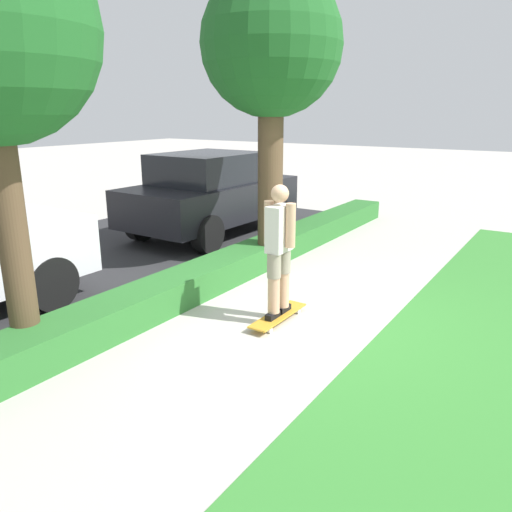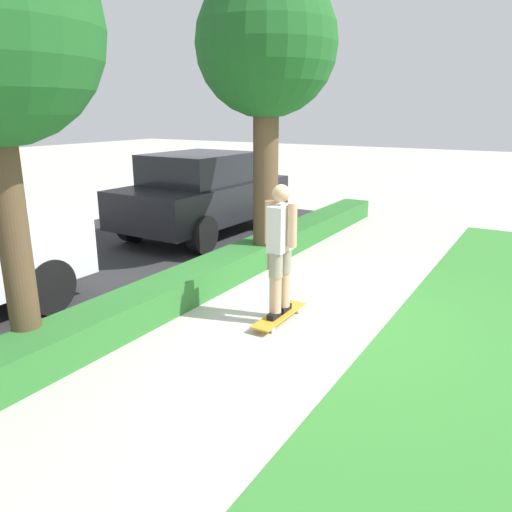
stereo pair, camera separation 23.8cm
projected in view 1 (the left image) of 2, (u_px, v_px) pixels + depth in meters
ground_plane at (301, 316)px, 6.26m from camera, size 60.00×60.00×0.00m
street_asphalt at (83, 262)px, 8.47m from camera, size 12.65×5.00×0.01m
hedge_row at (201, 279)px, 7.04m from camera, size 12.65×0.60×0.39m
skateboard at (278, 316)px, 6.09m from camera, size 1.00×0.24×0.09m
skater_person at (279, 248)px, 5.85m from camera, size 0.48×0.41×1.59m
tree_mid at (271, 51)px, 7.32m from camera, size 2.11×2.11×4.47m
parked_car_middle at (210, 193)px, 10.16m from camera, size 3.87×1.92×1.67m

